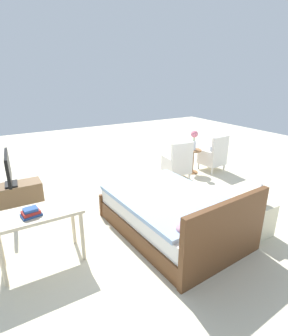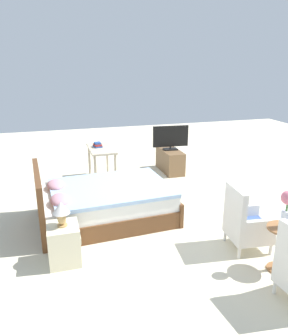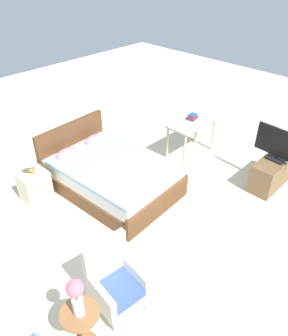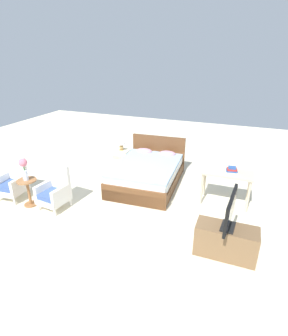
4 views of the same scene
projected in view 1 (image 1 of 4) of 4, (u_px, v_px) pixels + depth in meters
ground_plane at (146, 203)px, 5.05m from camera, size 16.00×16.00×0.00m
bed at (173, 215)px, 4.04m from camera, size 1.59×2.23×0.96m
armchair_by_window_left at (214, 156)px, 6.68m from camera, size 0.58×0.58×0.92m
armchair_by_window_right at (178, 164)px, 6.12m from camera, size 0.60×0.60×0.92m
side_table at (193, 158)px, 6.51m from camera, size 0.40×0.40×0.60m
flower_vase at (194, 138)px, 6.34m from camera, size 0.17×0.17×0.48m
nightstand at (256, 219)px, 4.01m from camera, size 0.44×0.41×0.52m
table_lamp at (261, 191)px, 3.85m from camera, size 0.22×0.22×0.33m
tv_stand at (14, 199)px, 4.65m from camera, size 0.96×0.40×0.53m
tv_flatscreen at (8, 169)px, 4.46m from camera, size 0.22×0.84×0.57m
vanity_desk at (39, 220)px, 3.26m from camera, size 1.04×0.52×0.75m
book_stack at (31, 213)px, 3.12m from camera, size 0.25×0.19×0.10m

